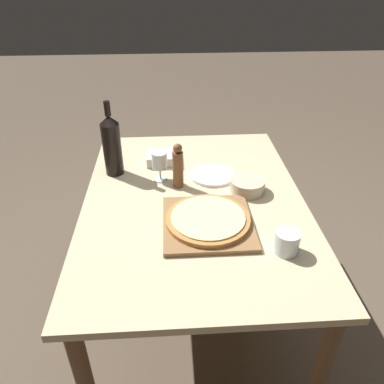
% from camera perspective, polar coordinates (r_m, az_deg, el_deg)
% --- Properties ---
extents(ground_plane, '(12.00, 12.00, 0.00)m').
position_cam_1_polar(ground_plane, '(2.11, 0.25, -17.64)').
color(ground_plane, brown).
extents(dining_table, '(0.95, 1.32, 0.73)m').
position_cam_1_polar(dining_table, '(1.67, 0.30, -3.68)').
color(dining_table, '#CCB78E').
rests_on(dining_table, ground_plane).
extents(cutting_board, '(0.35, 0.36, 0.02)m').
position_cam_1_polar(cutting_board, '(1.47, 2.44, -4.73)').
color(cutting_board, olive).
rests_on(cutting_board, dining_table).
extents(pizza, '(0.33, 0.33, 0.02)m').
position_cam_1_polar(pizza, '(1.46, 2.45, -4.10)').
color(pizza, '#BC7A3D').
rests_on(pizza, cutting_board).
extents(wine_bottle, '(0.09, 0.09, 0.36)m').
position_cam_1_polar(wine_bottle, '(1.78, -12.12, 7.06)').
color(wine_bottle, black).
rests_on(wine_bottle, dining_table).
extents(pepper_mill, '(0.05, 0.05, 0.21)m').
position_cam_1_polar(pepper_mill, '(1.66, -2.15, 3.89)').
color(pepper_mill, brown).
rests_on(pepper_mill, dining_table).
extents(wine_glass, '(0.07, 0.07, 0.14)m').
position_cam_1_polar(wine_glass, '(1.72, -4.96, 4.70)').
color(wine_glass, silver).
rests_on(wine_glass, dining_table).
extents(small_bowl, '(0.15, 0.15, 0.06)m').
position_cam_1_polar(small_bowl, '(1.68, 8.45, 0.97)').
color(small_bowl, beige).
rests_on(small_bowl, dining_table).
extents(drinking_tumbler, '(0.09, 0.09, 0.08)m').
position_cam_1_polar(drinking_tumbler, '(1.37, 14.26, -7.40)').
color(drinking_tumbler, silver).
rests_on(drinking_tumbler, dining_table).
extents(dinner_plate, '(0.21, 0.21, 0.01)m').
position_cam_1_polar(dinner_plate, '(1.78, 3.07, 2.63)').
color(dinner_plate, white).
rests_on(dinner_plate, dining_table).
extents(food_container, '(0.15, 0.14, 0.05)m').
position_cam_1_polar(food_container, '(1.91, -4.55, 5.30)').
color(food_container, beige).
rests_on(food_container, dining_table).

